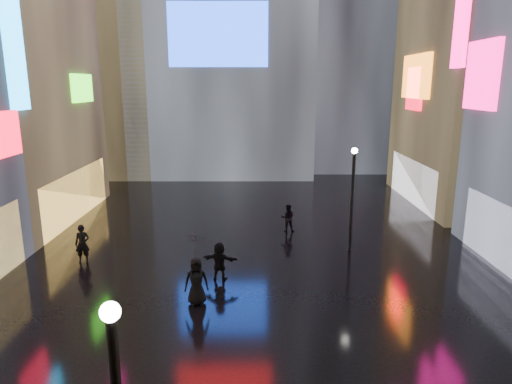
{
  "coord_description": "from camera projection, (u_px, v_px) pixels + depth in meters",
  "views": [
    {
      "loc": [
        -0.02,
        -1.38,
        8.18
      ],
      "look_at": [
        0.0,
        12.0,
        5.0
      ],
      "focal_mm": 32.0,
      "sensor_mm": 36.0,
      "label": 1
    }
  ],
  "objects": [
    {
      "name": "pedestrian_6",
      "position": [
        82.0,
        244.0,
        21.24
      ],
      "size": [
        0.72,
        0.52,
        1.82
      ],
      "primitive_type": "imported",
      "rotation": [
        0.0,
        0.0,
        0.14
      ],
      "color": "black",
      "rests_on": "ground"
    },
    {
      "name": "lamp_far",
      "position": [
        352.0,
        193.0,
        22.34
      ],
      "size": [
        0.3,
        0.3,
        5.2
      ],
      "color": "black",
      "rests_on": "ground"
    },
    {
      "name": "tower_flank_left",
      "position": [
        100.0,
        29.0,
        41.06
      ],
      "size": [
        10.0,
        10.0,
        26.0
      ],
      "primitive_type": "cube",
      "color": "black",
      "rests_on": "ground"
    },
    {
      "name": "pedestrian_4",
      "position": [
        196.0,
        282.0,
        17.15
      ],
      "size": [
        0.97,
        0.69,
        1.86
      ],
      "primitive_type": "imported",
      "rotation": [
        0.0,
        0.0,
        0.12
      ],
      "color": "black",
      "rests_on": "ground"
    },
    {
      "name": "pedestrian_5",
      "position": [
        220.0,
        261.0,
        19.38
      ],
      "size": [
        1.61,
        0.79,
        1.67
      ],
      "primitive_type": "imported",
      "rotation": [
        0.0,
        0.0,
        2.94
      ],
      "color": "black",
      "rests_on": "ground"
    },
    {
      "name": "ground",
      "position": [
        256.0,
        252.0,
        22.69
      ],
      "size": [
        140.0,
        140.0,
        0.0
      ],
      "primitive_type": "plane",
      "color": "black",
      "rests_on": "ground"
    },
    {
      "name": "pedestrian_7",
      "position": [
        288.0,
        218.0,
        25.78
      ],
      "size": [
        0.8,
        0.64,
        1.57
      ],
      "primitive_type": "imported",
      "rotation": [
        0.0,
        0.0,
        3.08
      ],
      "color": "black",
      "rests_on": "ground"
    },
    {
      "name": "umbrella_2",
      "position": [
        195.0,
        247.0,
        16.83
      ],
      "size": [
        1.34,
        1.35,
        0.92
      ],
      "primitive_type": "imported",
      "rotation": [
        0.0,
        0.0,
        3.59
      ],
      "color": "black",
      "rests_on": "pedestrian_4"
    }
  ]
}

